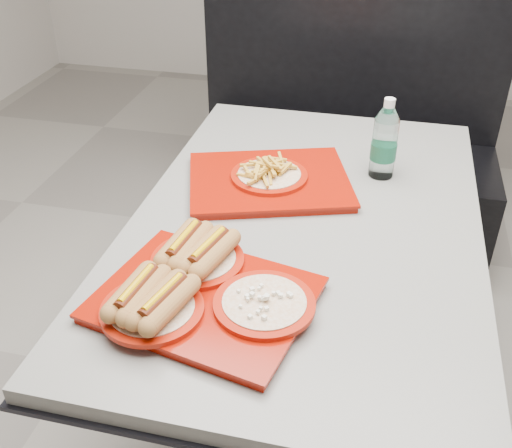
% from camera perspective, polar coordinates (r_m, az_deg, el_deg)
% --- Properties ---
extents(ground, '(6.00, 6.00, 0.00)m').
position_cam_1_polar(ground, '(2.09, 3.79, -16.96)').
color(ground, gray).
rests_on(ground, ground).
extents(diner_table, '(0.92, 1.42, 0.75)m').
position_cam_1_polar(diner_table, '(1.68, 4.52, -4.16)').
color(diner_table, black).
rests_on(diner_table, ground).
extents(booth_bench, '(1.30, 0.57, 1.35)m').
position_cam_1_polar(booth_bench, '(2.70, 8.20, 6.68)').
color(booth_bench, black).
rests_on(booth_bench, ground).
extents(tray_near, '(0.50, 0.43, 0.10)m').
position_cam_1_polar(tray_near, '(1.30, -5.58, -6.11)').
color(tray_near, '#8C1003').
rests_on(tray_near, diner_table).
extents(tray_far, '(0.54, 0.48, 0.09)m').
position_cam_1_polar(tray_far, '(1.71, 1.27, 4.46)').
color(tray_far, '#8C1003').
rests_on(tray_far, diner_table).
extents(water_bottle, '(0.08, 0.08, 0.24)m').
position_cam_1_polar(water_bottle, '(1.77, 12.13, 7.53)').
color(water_bottle, silver).
rests_on(water_bottle, diner_table).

